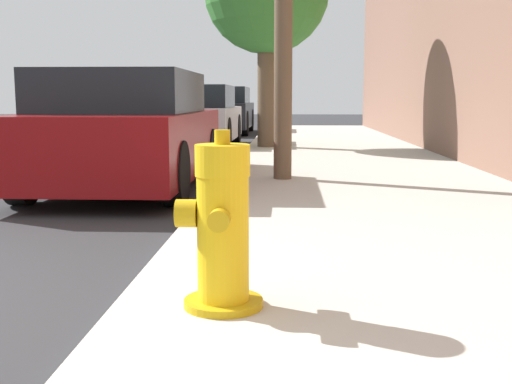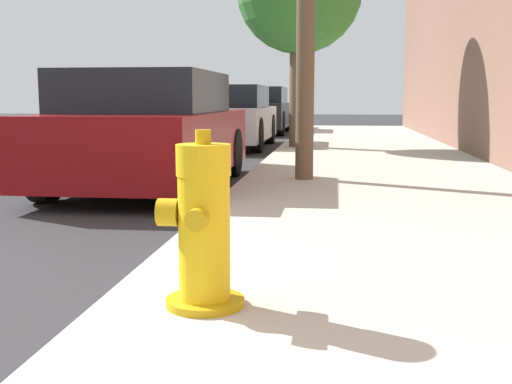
# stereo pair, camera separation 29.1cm
# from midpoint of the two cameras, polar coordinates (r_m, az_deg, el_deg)

# --- Properties ---
(sidewalk_slab) EXTENTS (3.36, 40.00, 0.12)m
(sidewalk_slab) POSITION_cam_midpoint_polar(r_m,az_deg,el_deg) (2.77, 18.35, -13.39)
(sidewalk_slab) COLOR beige
(sidewalk_slab) RESTS_ON ground_plane
(fire_hydrant) EXTENTS (0.39, 0.39, 0.81)m
(fire_hydrant) POSITION_cam_midpoint_polar(r_m,az_deg,el_deg) (2.90, -5.94, -3.29)
(fire_hydrant) COLOR #C39C11
(fire_hydrant) RESTS_ON sidewalk_slab
(parked_car_near) EXTENTS (1.76, 3.93, 1.37)m
(parked_car_near) POSITION_cam_midpoint_polar(r_m,az_deg,el_deg) (7.69, -12.49, 5.20)
(parked_car_near) COLOR maroon
(parked_car_near) RESTS_ON ground_plane
(parked_car_mid) EXTENTS (1.83, 4.03, 1.33)m
(parked_car_mid) POSITION_cam_midpoint_polar(r_m,az_deg,el_deg) (13.92, -6.24, 6.62)
(parked_car_mid) COLOR #B7B7BC
(parked_car_mid) RESTS_ON ground_plane
(parked_car_far) EXTENTS (1.73, 4.19, 1.39)m
(parked_car_far) POSITION_cam_midpoint_polar(r_m,az_deg,el_deg) (19.54, -3.45, 7.23)
(parked_car_far) COLOR black
(parked_car_far) RESTS_ON ground_plane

